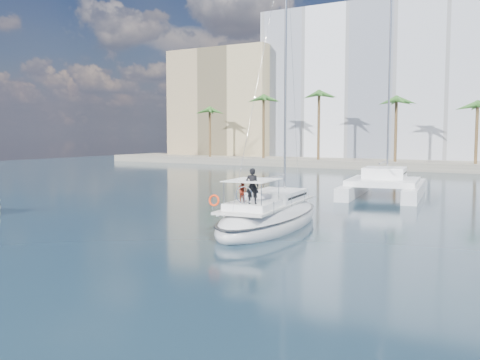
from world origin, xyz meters
The scene contains 9 objects.
ground centered at (0.00, 0.00, 0.00)m, with size 160.00×160.00×0.00m, color black.
quay centered at (0.00, 61.00, 0.60)m, with size 120.00×14.00×1.20m, color gray.
building_modern centered at (-12.00, 73.00, 14.00)m, with size 42.00×16.00×28.00m, color white.
building_tan_left centered at (-42.00, 69.00, 11.00)m, with size 22.00×14.00×22.00m, color tan.
palm_left centered at (-34.00, 57.00, 10.28)m, with size 3.60×3.60×12.30m.
palm_centre centered at (0.00, 57.00, 10.28)m, with size 3.60×3.60×12.30m.
main_sloop centered at (1.16, 3.19, 0.55)m, with size 5.41×12.90×18.58m.
catamaran centered at (2.64, 22.13, 1.16)m, with size 8.15×13.43×18.34m.
seagull centered at (-2.30, 2.94, 0.41)m, with size 1.02×0.44×0.19m.
Camera 1 is at (15.52, -24.54, 5.48)m, focal length 40.00 mm.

